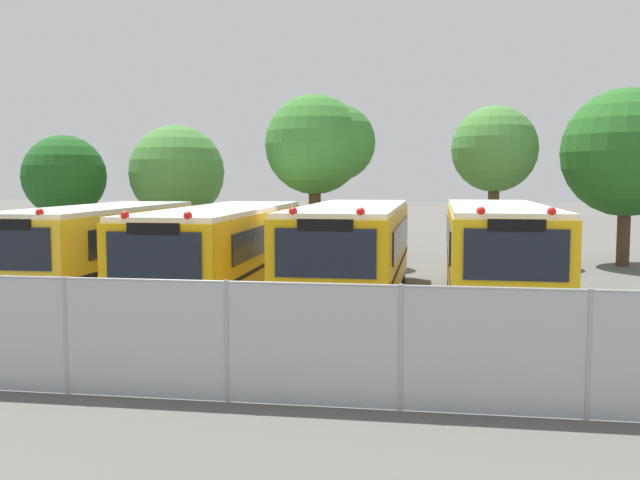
{
  "coord_description": "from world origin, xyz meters",
  "views": [
    {
      "loc": [
        3.81,
        -18.76,
        3.27
      ],
      "look_at": [
        0.89,
        0.0,
        1.6
      ],
      "focal_mm": 39.65,
      "sensor_mm": 36.0,
      "label": 1
    }
  ],
  "objects_px": {
    "tree_0": "(62,176)",
    "tree_2": "(322,145)",
    "tree_3": "(496,149)",
    "school_bus_0": "(101,245)",
    "school_bus_2": "(353,248)",
    "tree_4": "(624,153)",
    "school_bus_3": "(497,250)",
    "tree_1": "(179,172)",
    "school_bus_1": "(224,247)"
  },
  "relations": [
    {
      "from": "school_bus_3",
      "to": "tree_4",
      "type": "distance_m",
      "value": 10.83
    },
    {
      "from": "tree_2",
      "to": "tree_0",
      "type": "bearing_deg",
      "value": 176.51
    },
    {
      "from": "school_bus_2",
      "to": "school_bus_3",
      "type": "bearing_deg",
      "value": -179.14
    },
    {
      "from": "tree_1",
      "to": "tree_2",
      "type": "height_order",
      "value": "tree_2"
    },
    {
      "from": "tree_0",
      "to": "tree_4",
      "type": "bearing_deg",
      "value": 2.56
    },
    {
      "from": "school_bus_0",
      "to": "school_bus_2",
      "type": "bearing_deg",
      "value": 178.33
    },
    {
      "from": "school_bus_2",
      "to": "tree_2",
      "type": "height_order",
      "value": "tree_2"
    },
    {
      "from": "school_bus_1",
      "to": "tree_0",
      "type": "xyz_separation_m",
      "value": [
        -9.13,
        8.01,
        1.99
      ]
    },
    {
      "from": "school_bus_0",
      "to": "tree_2",
      "type": "bearing_deg",
      "value": -126.32
    },
    {
      "from": "school_bus_0",
      "to": "tree_0",
      "type": "distance_m",
      "value": 9.85
    },
    {
      "from": "school_bus_1",
      "to": "tree_1",
      "type": "distance_m",
      "value": 10.29
    },
    {
      "from": "tree_1",
      "to": "tree_4",
      "type": "bearing_deg",
      "value": -0.01
    },
    {
      "from": "tree_3",
      "to": "tree_4",
      "type": "relative_size",
      "value": 0.91
    },
    {
      "from": "tree_3",
      "to": "school_bus_1",
      "type": "bearing_deg",
      "value": -132.75
    },
    {
      "from": "school_bus_3",
      "to": "tree_4",
      "type": "height_order",
      "value": "tree_4"
    },
    {
      "from": "tree_0",
      "to": "tree_2",
      "type": "relative_size",
      "value": 0.79
    },
    {
      "from": "school_bus_2",
      "to": "school_bus_3",
      "type": "distance_m",
      "value": 3.74
    },
    {
      "from": "tree_3",
      "to": "tree_4",
      "type": "height_order",
      "value": "tree_4"
    },
    {
      "from": "tree_2",
      "to": "tree_4",
      "type": "relative_size",
      "value": 0.96
    },
    {
      "from": "school_bus_1",
      "to": "tree_2",
      "type": "height_order",
      "value": "tree_2"
    },
    {
      "from": "tree_1",
      "to": "tree_3",
      "type": "xyz_separation_m",
      "value": [
        12.55,
        -0.32,
        0.85
      ]
    },
    {
      "from": "school_bus_0",
      "to": "school_bus_3",
      "type": "xyz_separation_m",
      "value": [
        10.95,
        -0.12,
        0.05
      ]
    },
    {
      "from": "school_bus_2",
      "to": "tree_1",
      "type": "height_order",
      "value": "tree_1"
    },
    {
      "from": "school_bus_0",
      "to": "school_bus_1",
      "type": "distance_m",
      "value": 3.65
    },
    {
      "from": "school_bus_1",
      "to": "tree_1",
      "type": "bearing_deg",
      "value": -64.03
    },
    {
      "from": "school_bus_2",
      "to": "tree_0",
      "type": "relative_size",
      "value": 1.93
    },
    {
      "from": "tree_0",
      "to": "tree_3",
      "type": "bearing_deg",
      "value": 2.19
    },
    {
      "from": "school_bus_2",
      "to": "tree_0",
      "type": "distance_m",
      "value": 15.16
    },
    {
      "from": "tree_1",
      "to": "tree_3",
      "type": "distance_m",
      "value": 12.58
    },
    {
      "from": "tree_0",
      "to": "tree_3",
      "type": "relative_size",
      "value": 0.84
    },
    {
      "from": "tree_0",
      "to": "tree_1",
      "type": "xyz_separation_m",
      "value": [
        4.59,
        0.98,
        0.15
      ]
    },
    {
      "from": "school_bus_2",
      "to": "tree_3",
      "type": "distance_m",
      "value": 10.23
    },
    {
      "from": "school_bus_3",
      "to": "tree_4",
      "type": "xyz_separation_m",
      "value": [
        5.33,
        9.02,
        2.76
      ]
    },
    {
      "from": "school_bus_1",
      "to": "tree_2",
      "type": "bearing_deg",
      "value": -103.07
    },
    {
      "from": "tree_1",
      "to": "school_bus_2",
      "type": "bearing_deg",
      "value": -48.16
    },
    {
      "from": "school_bus_0",
      "to": "school_bus_2",
      "type": "relative_size",
      "value": 0.96
    },
    {
      "from": "tree_2",
      "to": "tree_4",
      "type": "xyz_separation_m",
      "value": [
        11.03,
        1.63,
        -0.33
      ]
    },
    {
      "from": "tree_4",
      "to": "tree_1",
      "type": "bearing_deg",
      "value": 179.99
    },
    {
      "from": "school_bus_3",
      "to": "tree_3",
      "type": "bearing_deg",
      "value": -93.82
    },
    {
      "from": "school_bus_1",
      "to": "tree_2",
      "type": "distance_m",
      "value": 8.15
    },
    {
      "from": "school_bus_1",
      "to": "school_bus_3",
      "type": "distance_m",
      "value": 7.3
    },
    {
      "from": "school_bus_0",
      "to": "school_bus_1",
      "type": "bearing_deg",
      "value": 178.2
    },
    {
      "from": "school_bus_3",
      "to": "school_bus_2",
      "type": "bearing_deg",
      "value": 1.19
    },
    {
      "from": "school_bus_0",
      "to": "tree_2",
      "type": "xyz_separation_m",
      "value": [
        5.24,
        7.28,
        3.14
      ]
    },
    {
      "from": "school_bus_0",
      "to": "tree_4",
      "type": "xyz_separation_m",
      "value": [
        16.27,
        8.91,
        2.81
      ]
    },
    {
      "from": "tree_2",
      "to": "tree_4",
      "type": "height_order",
      "value": "tree_4"
    },
    {
      "from": "school_bus_1",
      "to": "tree_0",
      "type": "relative_size",
      "value": 2.12
    },
    {
      "from": "school_bus_0",
      "to": "tree_0",
      "type": "relative_size",
      "value": 1.84
    },
    {
      "from": "school_bus_0",
      "to": "tree_1",
      "type": "xyz_separation_m",
      "value": [
        -0.89,
        8.91,
        2.14
      ]
    },
    {
      "from": "school_bus_3",
      "to": "tree_1",
      "type": "relative_size",
      "value": 1.75
    }
  ]
}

